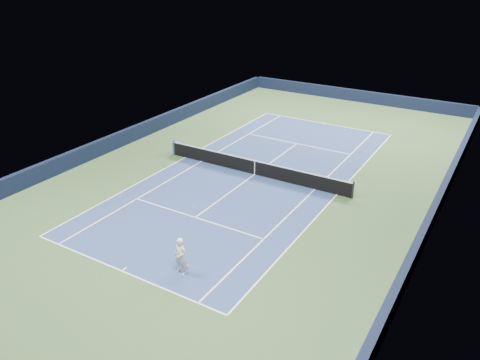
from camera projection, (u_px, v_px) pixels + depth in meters
The scene contains 19 objects.
ground at pixel (255, 174), 29.70m from camera, with size 40.00×40.00×0.00m, color #314C29.
wall_far at pixel (356, 96), 44.82m from camera, with size 22.00×0.35×1.10m, color black.
wall_right at pixel (435, 209), 24.42m from camera, with size 0.35×40.00×1.10m, color black.
wall_left at pixel (127, 136), 34.51m from camera, with size 0.35×40.00×1.10m, color black.
court_surface at pixel (255, 174), 29.70m from camera, with size 10.97×23.77×0.01m, color navy.
baseline_far at pixel (325, 123), 38.90m from camera, with size 10.97×0.08×0.00m, color white.
baseline_near at pixel (122, 271), 20.49m from camera, with size 10.97×0.08×0.00m, color white.
sideline_doubles_right at pixel (337, 195), 27.14m from camera, with size 0.08×23.77×0.00m, color white.
sideline_doubles_left at pixel (185, 157), 32.25m from camera, with size 0.08×23.77×0.00m, color white.
sideline_singles_right at pixel (315, 189), 27.78m from camera, with size 0.08×23.77×0.00m, color white.
sideline_singles_left at pixel (202, 161), 31.61m from camera, with size 0.08×23.77×0.00m, color white.
service_line_far at pixel (297, 144), 34.65m from camera, with size 8.23×0.08×0.00m, color white.
service_line_near at pixel (195, 217), 24.74m from camera, with size 8.23×0.08×0.00m, color white.
center_service_line at pixel (255, 174), 29.69m from camera, with size 0.08×12.80×0.00m, color white.
center_mark_far at pixel (324, 124), 38.79m from camera, with size 0.08×0.30×0.00m, color white.
center_mark_near at pixel (124, 269), 20.60m from camera, with size 0.08×0.30×0.00m, color white.
tennis_net at pixel (255, 167), 29.48m from camera, with size 12.90×0.10×1.07m.
sponsor_cube at pixel (177, 148), 32.73m from camera, with size 0.59×0.53×0.83m.
tennis_player at pixel (181, 256), 20.00m from camera, with size 0.80×1.26×2.87m.
Camera 1 is at (13.12, -23.62, 12.37)m, focal length 35.00 mm.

